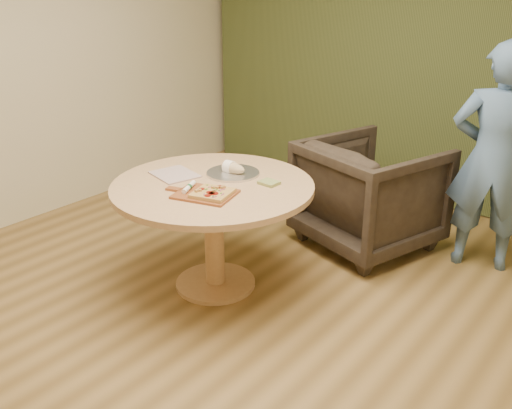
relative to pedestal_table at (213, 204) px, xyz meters
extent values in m
cube|color=olive|center=(0.44, -0.49, -0.62)|extent=(5.00, 6.00, 0.02)
cube|color=beige|center=(0.44, 2.52, 0.79)|extent=(5.00, 0.02, 2.80)
cube|color=#333D1B|center=(0.44, 2.41, 0.79)|extent=(4.80, 0.14, 2.78)
cylinder|color=tan|center=(0.00, 0.00, -0.59)|extent=(0.55, 0.55, 0.03)
cylinder|color=tan|center=(0.00, 0.00, -0.25)|extent=(0.13, 0.13, 0.68)
cylinder|color=tan|center=(0.00, 0.00, 0.12)|extent=(1.31, 1.31, 0.04)
cube|color=brown|center=(0.10, -0.18, 0.15)|extent=(0.41, 0.36, 0.01)
cube|color=brown|center=(-0.11, -0.24, 0.15)|extent=(0.11, 0.07, 0.01)
cube|color=tan|center=(0.16, -0.17, 0.17)|extent=(0.27, 0.27, 0.02)
cylinder|color=#650F08|center=(0.16, -0.20, 0.18)|extent=(0.04, 0.04, 0.00)
cylinder|color=#650F08|center=(0.18, -0.20, 0.18)|extent=(0.04, 0.04, 0.00)
cylinder|color=#650F08|center=(0.08, -0.19, 0.18)|extent=(0.04, 0.04, 0.00)
cylinder|color=#650F08|center=(0.15, -0.09, 0.18)|extent=(0.05, 0.05, 0.00)
cylinder|color=#650F08|center=(0.19, -0.25, 0.18)|extent=(0.04, 0.04, 0.00)
cylinder|color=#650F08|center=(0.19, -0.20, 0.18)|extent=(0.06, 0.06, 0.00)
cube|color=#BD8946|center=(0.18, -0.18, 0.18)|extent=(0.02, 0.02, 0.01)
cube|color=#BD8946|center=(0.12, -0.13, 0.18)|extent=(0.02, 0.02, 0.01)
cube|color=#BD8946|center=(0.09, -0.24, 0.18)|extent=(0.02, 0.02, 0.01)
cube|color=#BD8946|center=(0.17, -0.09, 0.18)|extent=(0.03, 0.03, 0.01)
cube|color=#BD8946|center=(0.10, -0.22, 0.18)|extent=(0.03, 0.03, 0.01)
cube|color=#BD8946|center=(0.15, -0.12, 0.18)|extent=(0.02, 0.02, 0.01)
cube|color=#BD8946|center=(0.17, -0.10, 0.18)|extent=(0.02, 0.02, 0.01)
cube|color=#BD8946|center=(0.18, -0.18, 0.18)|extent=(0.02, 0.02, 0.01)
cube|color=#266514|center=(0.13, -0.13, 0.18)|extent=(0.01, 0.01, 0.00)
cube|color=#266514|center=(0.16, -0.14, 0.18)|extent=(0.01, 0.01, 0.00)
cube|color=#266514|center=(0.22, -0.17, 0.18)|extent=(0.01, 0.01, 0.00)
cube|color=#266514|center=(0.10, -0.11, 0.18)|extent=(0.01, 0.01, 0.00)
cube|color=#266514|center=(0.06, -0.12, 0.18)|extent=(0.01, 0.01, 0.00)
cube|color=#266514|center=(0.11, -0.17, 0.18)|extent=(0.01, 0.01, 0.00)
cube|color=#266514|center=(0.11, -0.18, 0.18)|extent=(0.01, 0.01, 0.00)
cube|color=#266514|center=(0.22, -0.23, 0.18)|extent=(0.01, 0.01, 0.00)
cube|color=#266514|center=(0.18, -0.14, 0.18)|extent=(0.01, 0.01, 0.00)
cube|color=#984166|center=(0.16, -0.24, 0.18)|extent=(0.02, 0.03, 0.00)
cube|color=#984166|center=(0.19, -0.13, 0.18)|extent=(0.03, 0.03, 0.00)
cube|color=#984166|center=(0.15, -0.10, 0.18)|extent=(0.03, 0.02, 0.00)
cube|color=#984166|center=(0.23, -0.24, 0.18)|extent=(0.01, 0.03, 0.00)
cube|color=#984166|center=(0.10, -0.13, 0.18)|extent=(0.02, 0.03, 0.00)
cube|color=#984166|center=(0.19, -0.11, 0.18)|extent=(0.01, 0.03, 0.00)
cube|color=#984166|center=(0.24, -0.17, 0.18)|extent=(0.01, 0.03, 0.00)
cylinder|color=white|center=(-0.02, -0.19, 0.17)|extent=(0.10, 0.17, 0.03)
cylinder|color=#194C26|center=(-0.02, -0.19, 0.17)|extent=(0.04, 0.04, 0.03)
cube|color=silver|center=(-0.06, -0.11, 0.17)|extent=(0.03, 0.04, 0.00)
cube|color=silver|center=(-0.31, -0.04, 0.15)|extent=(0.36, 0.32, 0.01)
cylinder|color=silver|center=(-0.02, 0.22, 0.14)|extent=(0.35, 0.35, 0.01)
cylinder|color=silver|center=(-0.02, 0.22, 0.15)|extent=(0.36, 0.36, 0.02)
ellipsoid|color=tan|center=(-0.02, 0.22, 0.18)|extent=(0.19, 0.08, 0.07)
cylinder|color=white|center=(-0.05, 0.22, 0.18)|extent=(0.06, 0.09, 0.09)
cube|color=olive|center=(0.29, 0.22, 0.15)|extent=(0.13, 0.11, 0.02)
imported|color=black|center=(0.51, 1.22, -0.14)|extent=(1.11, 1.08, 0.93)
imported|color=#4E6E95|center=(1.31, 1.45, 0.20)|extent=(0.69, 0.57, 1.62)
camera|label=1|loc=(2.35, -2.53, 1.42)|focal=40.00mm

